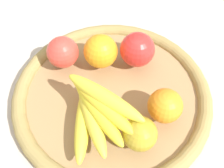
{
  "coord_description": "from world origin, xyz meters",
  "views": [
    {
      "loc": [
        0.33,
        0.03,
        0.51
      ],
      "look_at": [
        0.0,
        0.0,
        0.06
      ],
      "focal_mm": 43.15,
      "sensor_mm": 36.0,
      "label": 1
    }
  ],
  "objects_px": {
    "orange_1": "(101,51)",
    "banana_bunch": "(96,110)",
    "apple_1": "(140,134)",
    "orange_0": "(165,106)",
    "apple_2": "(137,50)",
    "apple_0": "(63,52)"
  },
  "relations": [
    {
      "from": "banana_bunch",
      "to": "apple_2",
      "type": "bearing_deg",
      "value": 156.25
    },
    {
      "from": "apple_1",
      "to": "orange_0",
      "type": "relative_size",
      "value": 0.94
    },
    {
      "from": "orange_0",
      "to": "banana_bunch",
      "type": "distance_m",
      "value": 0.13
    },
    {
      "from": "apple_1",
      "to": "apple_0",
      "type": "distance_m",
      "value": 0.25
    },
    {
      "from": "apple_2",
      "to": "apple_0",
      "type": "height_order",
      "value": "apple_2"
    },
    {
      "from": "apple_1",
      "to": "orange_0",
      "type": "height_order",
      "value": "orange_0"
    },
    {
      "from": "banana_bunch",
      "to": "orange_1",
      "type": "bearing_deg",
      "value": -176.83
    },
    {
      "from": "orange_1",
      "to": "apple_2",
      "type": "xyz_separation_m",
      "value": [
        -0.01,
        0.08,
        0.0
      ]
    },
    {
      "from": "apple_2",
      "to": "banana_bunch",
      "type": "xyz_separation_m",
      "value": [
        0.16,
        -0.07,
        0.0
      ]
    },
    {
      "from": "orange_1",
      "to": "banana_bunch",
      "type": "relative_size",
      "value": 0.43
    },
    {
      "from": "apple_0",
      "to": "banana_bunch",
      "type": "bearing_deg",
      "value": 32.59
    },
    {
      "from": "orange_1",
      "to": "apple_2",
      "type": "height_order",
      "value": "apple_2"
    },
    {
      "from": "banana_bunch",
      "to": "apple_1",
      "type": "bearing_deg",
      "value": 66.78
    },
    {
      "from": "apple_2",
      "to": "apple_0",
      "type": "xyz_separation_m",
      "value": [
        0.02,
        -0.16,
        -0.0
      ]
    },
    {
      "from": "orange_0",
      "to": "apple_1",
      "type": "bearing_deg",
      "value": -36.57
    },
    {
      "from": "orange_1",
      "to": "apple_0",
      "type": "height_order",
      "value": "orange_1"
    },
    {
      "from": "orange_0",
      "to": "apple_2",
      "type": "relative_size",
      "value": 0.88
    },
    {
      "from": "orange_1",
      "to": "banana_bunch",
      "type": "distance_m",
      "value": 0.15
    },
    {
      "from": "apple_1",
      "to": "orange_0",
      "type": "distance_m",
      "value": 0.08
    },
    {
      "from": "orange_1",
      "to": "apple_2",
      "type": "distance_m",
      "value": 0.08
    },
    {
      "from": "orange_0",
      "to": "banana_bunch",
      "type": "relative_size",
      "value": 0.39
    },
    {
      "from": "apple_1",
      "to": "orange_0",
      "type": "xyz_separation_m",
      "value": [
        -0.06,
        0.05,
        0.0
      ]
    }
  ]
}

